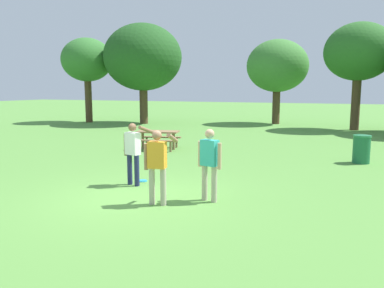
# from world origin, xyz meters

# --- Properties ---
(ground_plane) EXTENTS (120.00, 120.00, 0.00)m
(ground_plane) POSITION_xyz_m (0.00, 0.00, 0.00)
(ground_plane) COLOR #568E3D
(person_thrower) EXTENTS (0.73, 0.64, 1.64)m
(person_thrower) POSITION_xyz_m (-0.67, 0.93, 0.96)
(person_thrower) COLOR #1E234C
(person_thrower) RESTS_ON ground
(person_catcher) EXTENTS (0.59, 0.31, 1.64)m
(person_catcher) POSITION_xyz_m (1.66, 0.33, 0.94)
(person_catcher) COLOR #B7AD93
(person_catcher) RESTS_ON ground
(person_bystander) EXTENTS (0.61, 0.73, 1.64)m
(person_bystander) POSITION_xyz_m (0.71, -0.35, 0.96)
(person_bystander) COLOR #B7AD93
(person_bystander) RESTS_ON ground
(frisbee) EXTENTS (0.26, 0.26, 0.03)m
(frisbee) POSITION_xyz_m (-0.67, 1.38, 0.01)
(frisbee) COLOR #2D9EDB
(frisbee) RESTS_ON ground
(picnic_table_near) EXTENTS (1.97, 1.76, 0.77)m
(picnic_table_near) POSITION_xyz_m (-2.86, 6.51, 0.56)
(picnic_table_near) COLOR olive
(picnic_table_near) RESTS_ON ground
(trash_can_further_along) EXTENTS (0.59, 0.59, 0.96)m
(trash_can_further_along) POSITION_xyz_m (4.92, 6.50, 0.48)
(trash_can_further_along) COLOR #1E663D
(trash_can_further_along) RESTS_ON ground
(tree_tall_left) EXTENTS (3.72, 3.72, 6.18)m
(tree_tall_left) POSITION_xyz_m (-13.64, 16.01, 4.54)
(tree_tall_left) COLOR #4C3823
(tree_tall_left) RESTS_ON ground
(tree_broad_center) EXTENTS (5.50, 5.50, 7.03)m
(tree_broad_center) POSITION_xyz_m (-9.26, 16.57, 4.67)
(tree_broad_center) COLOR #4C3823
(tree_broad_center) RESTS_ON ground
(tree_far_right) EXTENTS (4.30, 4.30, 5.92)m
(tree_far_right) POSITION_xyz_m (-0.45, 20.05, 4.06)
(tree_far_right) COLOR #4C3823
(tree_far_right) RESTS_ON ground
(tree_slender_mid) EXTENTS (4.03, 4.03, 6.40)m
(tree_slender_mid) POSITION_xyz_m (4.75, 17.76, 4.64)
(tree_slender_mid) COLOR #4C3823
(tree_slender_mid) RESTS_ON ground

